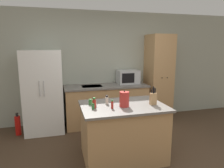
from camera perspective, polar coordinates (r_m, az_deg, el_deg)
wall_back at (r=4.87m, az=-1.38°, el=4.91°), size 7.20×0.06×2.60m
refrigerator at (r=4.43m, az=-18.94°, el=-2.02°), size 0.78×0.75×1.72m
back_counter at (r=4.67m, az=-1.62°, el=-5.87°), size 1.89×0.68×0.91m
pantry_cabinet at (r=5.03m, az=13.12°, el=1.78°), size 0.55×0.60×2.07m
kitchen_island at (r=3.29m, az=3.05°, el=-13.36°), size 1.30×0.93×0.89m
microwave at (r=4.79m, az=4.55°, el=2.06°), size 0.50×0.39×0.32m
knife_block at (r=3.19m, az=11.68°, el=-4.03°), size 0.10×0.07×0.29m
spice_bottle_tall_dark at (r=3.15m, az=-6.17°, el=-5.18°), size 0.06×0.06×0.09m
spice_bottle_short_red at (r=3.17m, az=-1.49°, el=-4.58°), size 0.05×0.05×0.14m
spice_bottle_amber_oil at (r=2.94m, az=0.06°, el=-5.88°), size 0.04×0.04×0.13m
spice_bottle_green_herb at (r=2.98m, az=-5.11°, el=-5.46°), size 0.05×0.05×0.16m
spice_bottle_pale_salt at (r=3.08m, az=-4.99°, el=-5.54°), size 0.06×0.06×0.09m
spice_bottle_orange_cap at (r=2.93m, az=-5.43°, el=-6.42°), size 0.04×0.04×0.08m
kettle at (r=3.02m, az=3.54°, el=-4.36°), size 0.15×0.15×0.25m
fire_extinguisher at (r=4.58m, az=-25.29°, el=-10.58°), size 0.11×0.11×0.46m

